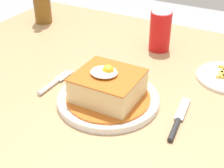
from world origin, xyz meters
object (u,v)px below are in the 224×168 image
(fork, at_px, (53,83))
(knife, at_px, (177,123))
(soda_can, at_px, (160,31))
(main_plate, at_px, (108,99))

(fork, xyz_separation_m, knife, (0.34, -0.01, 0.00))
(knife, bearing_deg, soda_can, 117.56)
(main_plate, distance_m, fork, 0.16)
(fork, height_order, soda_can, soda_can)
(fork, height_order, knife, same)
(knife, bearing_deg, fork, 179.11)
(main_plate, bearing_deg, fork, -179.17)
(knife, height_order, soda_can, soda_can)
(knife, xyz_separation_m, soda_can, (-0.18, 0.34, 0.06))
(main_plate, xyz_separation_m, knife, (0.18, -0.01, -0.00))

